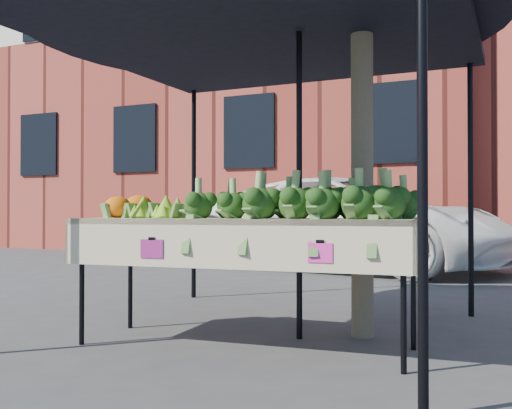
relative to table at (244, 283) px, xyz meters
name	(u,v)px	position (x,y,z in m)	size (l,w,h in m)	color
ground	(224,349)	(-0.10, -0.12, -0.45)	(90.00, 90.00, 0.00)	#333336
table	(244,283)	(0.00, 0.00, 0.00)	(2.45, 0.98, 0.90)	beige
canopy	(261,158)	(-0.09, 0.50, 0.92)	(3.16, 3.16, 2.74)	black
broccoli_heap	(298,197)	(0.39, 0.03, 0.59)	(1.62, 0.59, 0.29)	#13340F
romanesco_cluster	(163,203)	(-0.67, -0.01, 0.56)	(0.45, 0.49, 0.22)	#85BB25
cauliflower_pair	(128,205)	(-1.04, 0.07, 0.55)	(0.25, 0.45, 0.20)	orange
vehicle	(347,104)	(-0.86, 5.86, 2.30)	(2.54, 1.53, 5.51)	white
street_tree	(362,18)	(0.67, 0.67, 1.98)	(2.46, 2.46, 4.85)	#1E4C14
building_left	(260,90)	(-5.10, 11.88, 4.05)	(12.00, 8.00, 9.00)	maroon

